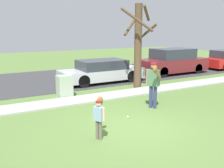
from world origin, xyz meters
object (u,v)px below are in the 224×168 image
at_px(baseball, 128,117).
at_px(parked_suv_maroon, 172,62).
at_px(person_adult, 153,80).
at_px(utility_cabinet, 64,86).
at_px(person_child, 99,113).
at_px(street_tree_near, 138,43).
at_px(parked_sedan_silver, 102,71).

relative_size(baseball, parked_suv_maroon, 0.02).
distance_m(person_adult, utility_cabinet, 4.01).
distance_m(person_child, baseball, 1.98).
bearing_deg(utility_cabinet, person_child, -98.04).
distance_m(baseball, street_tree_near, 5.16).
xyz_separation_m(person_adult, person_child, (-2.96, -1.48, -0.34)).
bearing_deg(baseball, parked_sedan_silver, 71.16).
xyz_separation_m(person_child, parked_suv_maroon, (8.83, 6.95, 0.07)).
distance_m(person_adult, person_child, 3.33).
distance_m(person_adult, parked_suv_maroon, 8.03).
bearing_deg(baseball, utility_cabinet, 103.58).
height_order(person_child, street_tree_near, street_tree_near).
bearing_deg(utility_cabinet, parked_suv_maroon, 15.35).
bearing_deg(parked_suv_maroon, person_child, -141.78).
bearing_deg(parked_sedan_silver, person_adult, -95.90).
relative_size(street_tree_near, parked_suv_maroon, 0.87).
height_order(baseball, parked_suv_maroon, parked_suv_maroon).
relative_size(person_child, utility_cabinet, 1.18).
bearing_deg(person_child, street_tree_near, 18.80).
relative_size(person_adult, street_tree_near, 0.42).
height_order(person_child, parked_sedan_silver, parked_sedan_silver).
bearing_deg(parked_sedan_silver, person_child, -117.62).
height_order(person_child, baseball, person_child).
bearing_deg(street_tree_near, person_adult, -115.44).
bearing_deg(baseball, person_adult, 18.55).
distance_m(baseball, parked_suv_maroon, 9.42).
xyz_separation_m(person_child, baseball, (1.56, 1.01, -0.69)).
bearing_deg(parked_suv_maroon, street_tree_near, -152.28).
xyz_separation_m(baseball, street_tree_near, (2.92, 3.66, 2.17)).
xyz_separation_m(utility_cabinet, street_tree_near, (3.81, -0.04, 1.74)).
height_order(parked_sedan_silver, parked_suv_maroon, parked_suv_maroon).
bearing_deg(street_tree_near, person_child, -133.82).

